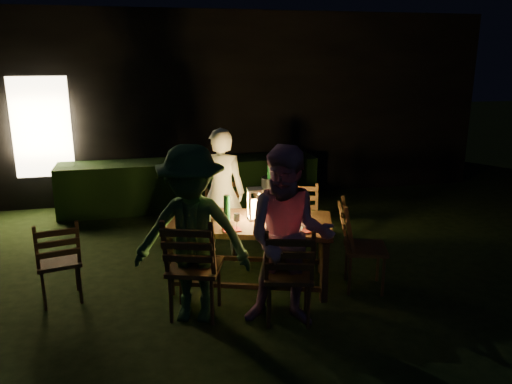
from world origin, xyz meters
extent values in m
plane|color=black|center=(0.00, 0.00, 0.00)|extent=(40.00, 40.00, 0.00)
cube|color=black|center=(0.00, 6.20, 1.60)|extent=(10.00, 4.00, 3.20)
cube|color=#FFE5B2|center=(-2.80, 4.21, 1.35)|extent=(0.90, 0.06, 1.60)
cube|color=black|center=(-0.50, 3.75, 0.40)|extent=(4.20, 0.70, 0.80)
cube|color=#4B2E19|center=(-0.17, 0.67, 0.70)|extent=(1.95, 1.40, 0.06)
cube|color=#4B2E19|center=(-1.04, 0.59, 0.32)|extent=(0.07, 0.07, 0.65)
cube|color=#4B2E19|center=(-0.81, 1.28, 0.32)|extent=(0.07, 0.07, 0.65)
cube|color=#4B2E19|center=(0.48, 0.07, 0.32)|extent=(0.07, 0.07, 0.65)
cube|color=#4B2E19|center=(0.71, 0.76, 0.32)|extent=(0.07, 0.07, 0.65)
cube|color=#4B2E19|center=(-0.84, 0.11, 0.49)|extent=(0.61, 0.59, 0.04)
cube|color=#4B2E19|center=(-0.90, -0.09, 0.80)|extent=(0.51, 0.31, 0.57)
cube|color=#4B2E19|center=(0.02, -0.18, 0.46)|extent=(0.55, 0.53, 0.04)
cube|color=#4B2E19|center=(-0.03, -0.37, 0.75)|extent=(0.48, 0.26, 0.53)
cube|color=#4B2E19|center=(-0.35, 1.53, 0.45)|extent=(0.54, 0.53, 0.04)
cube|color=#4B2E19|center=(-0.30, 1.71, 0.73)|extent=(0.46, 0.26, 0.52)
cube|color=#4B2E19|center=(0.59, 1.21, 0.43)|extent=(0.52, 0.51, 0.04)
cube|color=#4B2E19|center=(0.65, 1.38, 0.70)|extent=(0.45, 0.26, 0.50)
cube|color=#4B2E19|center=(1.02, 0.27, 0.46)|extent=(0.55, 0.56, 0.04)
cube|color=#4B2E19|center=(0.83, 0.33, 0.75)|extent=(0.28, 0.48, 0.53)
cube|color=#4B2E19|center=(-2.16, 0.72, 0.43)|extent=(0.49, 0.48, 0.04)
cube|color=#4B2E19|center=(-2.12, 0.54, 0.70)|extent=(0.44, 0.22, 0.49)
imported|color=white|center=(-0.33, 1.60, 0.81)|extent=(0.69, 0.56, 1.63)
imported|color=#CB8CA7|center=(-0.01, -0.25, 0.86)|extent=(1.00, 0.88, 1.71)
imported|color=#2B572B|center=(-0.86, 0.04, 0.85)|extent=(1.24, 0.95, 1.70)
cube|color=white|center=(-0.10, 0.71, 0.75)|extent=(0.15, 0.15, 0.03)
cube|color=white|center=(-0.10, 0.71, 1.07)|extent=(0.16, 0.16, 0.03)
cylinder|color=#FF9E3F|center=(-0.10, 0.71, 0.86)|extent=(0.09, 0.09, 0.18)
cylinder|color=white|center=(-0.62, 1.06, 0.74)|extent=(0.25, 0.25, 0.01)
cylinder|color=white|center=(-0.76, 0.64, 0.74)|extent=(0.25, 0.25, 0.01)
cylinder|color=white|center=(0.33, 0.74, 0.74)|extent=(0.25, 0.25, 0.01)
cylinder|color=white|center=(0.19, 0.32, 0.74)|extent=(0.25, 0.25, 0.01)
cylinder|color=#0F471E|center=(-0.40, 0.76, 0.87)|extent=(0.07, 0.07, 0.28)
cube|color=red|center=(-0.41, 0.42, 0.74)|extent=(0.18, 0.14, 0.01)
cube|color=red|center=(0.26, 0.21, 0.74)|extent=(0.18, 0.14, 0.01)
cube|color=black|center=(-0.85, 0.59, 0.74)|extent=(0.14, 0.07, 0.01)
cylinder|color=olive|center=(0.40, 1.83, 0.67)|extent=(0.51, 0.51, 0.04)
cylinder|color=olive|center=(0.40, 1.83, 0.34)|extent=(0.06, 0.06, 0.67)
cylinder|color=#A5A8AD|center=(0.40, 1.83, 0.80)|extent=(0.30, 0.30, 0.22)
cylinder|color=#0F471E|center=(0.35, 1.79, 0.85)|extent=(0.07, 0.07, 0.32)
cylinder|color=#0F471E|center=(0.45, 1.87, 0.85)|extent=(0.07, 0.07, 0.32)
camera|label=1|loc=(-1.27, -4.33, 2.46)|focal=35.00mm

